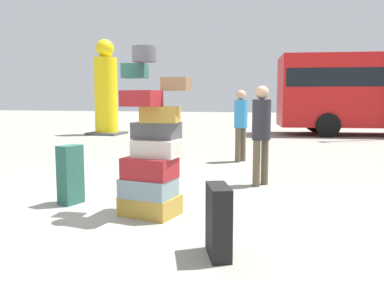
# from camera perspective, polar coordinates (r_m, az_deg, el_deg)

# --- Properties ---
(ground_plane) EXTENTS (80.00, 80.00, 0.00)m
(ground_plane) POSITION_cam_1_polar(r_m,az_deg,el_deg) (5.09, -11.05, -9.63)
(ground_plane) COLOR gray
(suitcase_tower) EXTENTS (0.87, 0.68, 2.02)m
(suitcase_tower) POSITION_cam_1_polar(r_m,az_deg,el_deg) (4.76, -5.88, -1.45)
(suitcase_tower) COLOR #B28C33
(suitcase_tower) RESTS_ON ground
(suitcase_teal_left_side) EXTENTS (0.27, 0.35, 0.80)m
(suitcase_teal_left_side) POSITION_cam_1_polar(r_m,az_deg,el_deg) (5.53, -17.27, -4.28)
(suitcase_teal_left_side) COLOR #26594C
(suitcase_teal_left_side) RESTS_ON ground
(suitcase_black_foreground_near) EXTENTS (0.32, 0.47, 0.64)m
(suitcase_black_foreground_near) POSITION_cam_1_polar(r_m,az_deg,el_deg) (3.58, 3.86, -11.10)
(suitcase_black_foreground_near) COLOR black
(suitcase_black_foreground_near) RESTS_ON ground
(suitcase_cream_foreground_far) EXTENTS (0.83, 0.60, 0.29)m
(suitcase_cream_foreground_far) POSITION_cam_1_polar(r_m,az_deg,el_deg) (7.59, -5.34, -3.11)
(suitcase_cream_foreground_far) COLOR beige
(suitcase_cream_foreground_far) RESTS_ON ground
(person_bearded_onlooker) EXTENTS (0.30, 0.32, 1.62)m
(person_bearded_onlooker) POSITION_cam_1_polar(r_m,az_deg,el_deg) (8.91, 7.11, 3.57)
(person_bearded_onlooker) COLOR brown
(person_bearded_onlooker) RESTS_ON ground
(person_tourist_with_camera) EXTENTS (0.30, 0.31, 1.63)m
(person_tourist_with_camera) POSITION_cam_1_polar(r_m,az_deg,el_deg) (6.45, 10.05, 2.46)
(person_tourist_with_camera) COLOR brown
(person_tourist_with_camera) RESTS_ON ground
(yellow_dummy_statue) EXTENTS (1.29, 1.29, 3.79)m
(yellow_dummy_statue) POSITION_cam_1_polar(r_m,az_deg,el_deg) (16.28, -12.40, 7.28)
(yellow_dummy_statue) COLOR yellow
(yellow_dummy_statue) RESTS_ON ground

